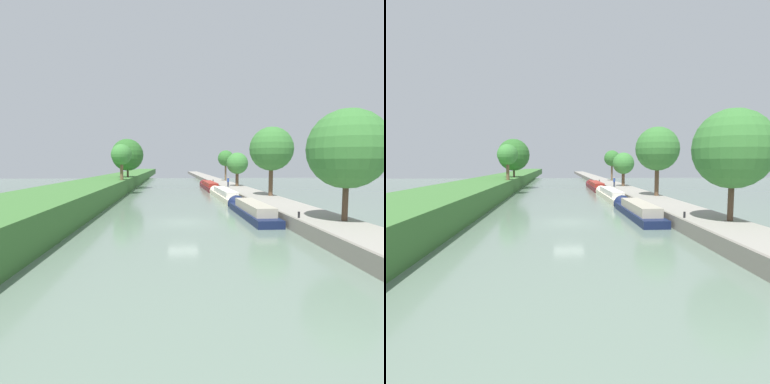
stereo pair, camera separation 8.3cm
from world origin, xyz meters
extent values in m
plane|color=slate|center=(0.00, 0.00, 0.00)|extent=(160.00, 160.00, 0.00)
cube|color=#3D7033|center=(-12.03, 0.00, 1.14)|extent=(8.12, 260.00, 2.28)
cube|color=gray|center=(10.05, 0.00, 0.48)|extent=(4.15, 260.00, 0.95)
cube|color=gray|center=(7.85, 0.00, 0.50)|extent=(0.25, 260.00, 1.00)
cube|color=#141E42|center=(6.43, 2.14, 0.32)|extent=(2.07, 11.53, 0.64)
cube|color=#B2A893|center=(6.43, 1.56, 1.02)|extent=(1.70, 8.07, 0.77)
cone|color=#141E42|center=(6.43, 8.52, 0.32)|extent=(1.97, 1.24, 1.97)
cube|color=beige|center=(6.37, 17.08, 0.35)|extent=(1.86, 15.47, 0.71)
cube|color=silver|center=(6.37, 16.31, 1.08)|extent=(1.53, 10.83, 0.74)
cone|color=beige|center=(6.37, 25.37, 0.35)|extent=(1.77, 1.12, 1.77)
cube|color=maroon|center=(6.40, 33.99, 0.39)|extent=(2.09, 15.70, 0.78)
cube|color=maroon|center=(6.40, 33.20, 1.12)|extent=(1.71, 10.99, 0.67)
cone|color=maroon|center=(6.40, 42.46, 0.39)|extent=(1.98, 1.25, 1.98)
cylinder|color=#4C3828|center=(10.92, -5.45, 2.68)|extent=(0.39, 0.39, 3.45)
sphere|color=#387533|center=(10.92, -5.45, 5.89)|extent=(5.41, 5.41, 5.41)
cylinder|color=brown|center=(11.23, 11.79, 3.08)|extent=(0.51, 0.51, 4.26)
sphere|color=#387533|center=(11.23, 11.79, 6.67)|extent=(5.30, 5.30, 5.30)
cylinder|color=brown|center=(10.66, 28.72, 2.42)|extent=(0.54, 0.54, 2.94)
sphere|color=#3D7F38|center=(10.66, 28.72, 4.92)|extent=(3.74, 3.74, 3.74)
cylinder|color=brown|center=(11.65, 45.95, 3.02)|extent=(0.41, 0.41, 4.13)
sphere|color=#33702D|center=(11.65, 45.95, 6.07)|extent=(3.59, 3.59, 3.59)
cylinder|color=brown|center=(-8.63, 24.38, 3.84)|extent=(0.49, 0.49, 3.12)
sphere|color=#3D7F38|center=(-8.63, 24.38, 6.29)|extent=(3.23, 3.23, 3.23)
cylinder|color=#4C3828|center=(-9.09, 35.23, 3.57)|extent=(0.36, 0.36, 2.58)
sphere|color=#2D6628|center=(-9.09, 35.23, 6.52)|extent=(6.02, 6.02, 6.02)
cylinder|color=#282D42|center=(8.79, 27.11, 1.36)|extent=(0.26, 0.26, 0.82)
cylinder|color=#28428E|center=(8.79, 27.11, 2.08)|extent=(0.34, 0.34, 0.62)
sphere|color=tan|center=(8.79, 27.11, 2.50)|extent=(0.22, 0.22, 0.22)
cylinder|color=black|center=(8.27, -4.05, 1.18)|extent=(0.16, 0.16, 0.45)
cylinder|color=black|center=(8.27, 42.21, 1.18)|extent=(0.16, 0.16, 0.45)
camera|label=1|loc=(-1.09, -26.44, 4.91)|focal=29.89mm
camera|label=2|loc=(-1.01, -26.44, 4.91)|focal=29.89mm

